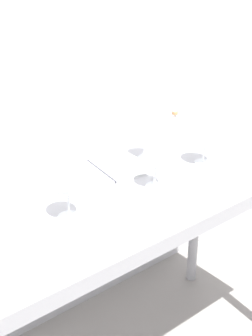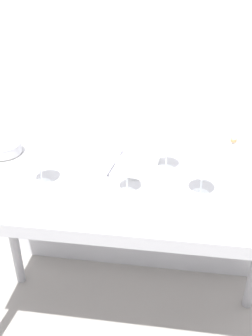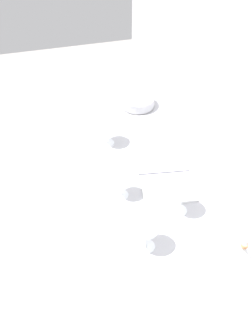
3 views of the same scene
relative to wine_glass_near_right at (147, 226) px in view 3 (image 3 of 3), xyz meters
name	(u,v)px [view 3 (image 3 of 3)]	position (x,y,z in m)	size (l,w,h in m)	color
ground_plane	(136,307)	(-0.30, 0.06, -1.01)	(6.00, 6.00, 0.00)	gray
steel_counter	(138,205)	(-0.30, 0.05, -0.22)	(1.40, 0.65, 0.90)	#A5A5AA
wine_glass_near_right	(147,226)	(0.00, 0.00, 0.00)	(0.10, 0.10, 0.17)	white
wine_glass_near_left	(106,122)	(-0.59, -0.01, 0.01)	(0.09, 0.09, 0.17)	white
wine_glass_far_right	(180,188)	(-0.13, 0.16, 0.01)	(0.09, 0.09, 0.17)	white
wine_glass_near_center	(121,175)	(-0.26, -0.03, 0.00)	(0.08, 0.08, 0.16)	white
open_notebook	(164,173)	(-0.34, 0.18, -0.11)	(0.37, 0.25, 0.01)	white
tasting_sheet_upper	(184,276)	(0.15, 0.09, -0.11)	(0.16, 0.25, 0.00)	white
tasting_bowl	(138,101)	(-0.84, 0.20, -0.08)	(0.17, 0.17, 0.05)	beige
decanter_funnel	(242,254)	(0.14, 0.29, -0.07)	(0.10, 0.10, 0.13)	silver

